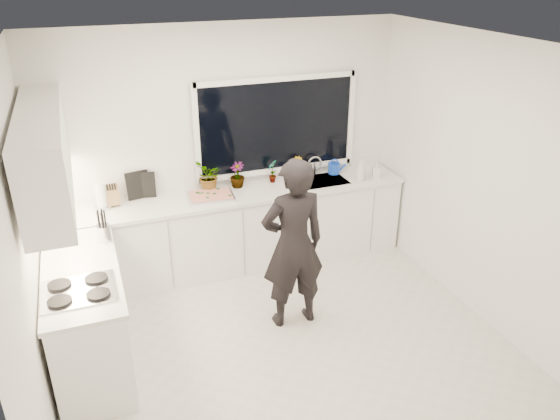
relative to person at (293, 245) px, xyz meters
name	(u,v)px	position (x,y,z in m)	size (l,w,h in m)	color
floor	(281,339)	(-0.21, -0.24, -0.86)	(4.00, 3.50, 0.02)	beige
wall_back	(226,148)	(-0.21, 1.52, 0.50)	(4.00, 0.02, 2.70)	white
wall_left	(23,251)	(-2.22, -0.24, 0.50)	(0.02, 3.50, 2.70)	white
wall_right	(476,179)	(1.80, -0.24, 0.50)	(0.02, 3.50, 2.70)	white
ceiling	(282,43)	(-0.21, -0.24, 1.86)	(4.00, 3.50, 0.02)	white
window	(277,126)	(0.39, 1.49, 0.70)	(1.80, 0.02, 1.00)	black
base_cabinets_back	(236,232)	(-0.21, 1.21, -0.41)	(3.92, 0.58, 0.88)	white
base_cabinets_left	(88,317)	(-1.88, 0.11, -0.41)	(0.58, 1.60, 0.88)	white
countertop_back	(235,195)	(-0.21, 1.20, 0.05)	(3.94, 0.62, 0.04)	silver
countertop_left	(80,272)	(-1.88, 0.11, 0.05)	(0.62, 1.60, 0.04)	silver
upper_cabinets	(45,153)	(-2.00, 0.46, 1.00)	(0.34, 2.10, 0.70)	white
sink	(321,184)	(0.84, 1.21, 0.02)	(0.58, 0.42, 0.14)	silver
faucet	(315,166)	(0.84, 1.41, 0.18)	(0.03, 0.03, 0.22)	silver
stovetop	(79,290)	(-1.90, -0.24, 0.08)	(0.56, 0.48, 0.03)	black
person	(293,245)	(0.00, 0.00, 0.00)	(0.62, 0.41, 1.71)	black
pizza_tray	(211,196)	(-0.49, 1.18, 0.08)	(0.48, 0.36, 0.03)	#B8B8BD
pizza	(211,195)	(-0.49, 1.18, 0.10)	(0.44, 0.32, 0.01)	red
watering_can	(334,168)	(1.08, 1.37, 0.13)	(0.14, 0.14, 0.13)	blue
paper_towel_roll	(101,197)	(-1.60, 1.31, 0.20)	(0.11, 0.11, 0.26)	silver
knife_block	(112,196)	(-1.49, 1.35, 0.18)	(0.13, 0.10, 0.22)	olive
utensil_crock	(104,233)	(-1.64, 0.56, 0.15)	(0.13, 0.13, 0.16)	silver
picture_frame_large	(145,185)	(-1.14, 1.45, 0.21)	(0.22, 0.02, 0.28)	black
picture_frame_small	(138,185)	(-1.21, 1.45, 0.22)	(0.25, 0.02, 0.30)	black
herb_plants	(228,175)	(-0.23, 1.37, 0.23)	(1.33, 0.36, 0.34)	#26662D
soap_bottles	(366,169)	(1.33, 1.06, 0.20)	(0.34, 0.14, 0.30)	#D8BF66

